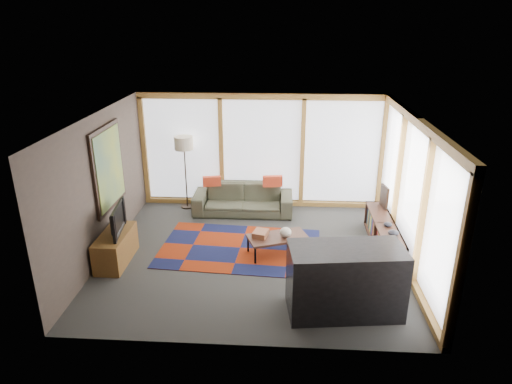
# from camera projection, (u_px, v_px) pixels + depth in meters

# --- Properties ---
(ground) EXTENTS (5.50, 5.50, 0.00)m
(ground) POSITION_uv_depth(u_px,v_px,m) (255.00, 255.00, 8.48)
(ground) COLOR #2D2D2B
(ground) RESTS_ON ground
(room_envelope) EXTENTS (5.52, 5.02, 2.62)m
(room_envelope) POSITION_uv_depth(u_px,v_px,m) (283.00, 167.00, 8.42)
(room_envelope) COLOR #3F3530
(room_envelope) RESTS_ON ground
(rug) EXTENTS (3.12, 2.13, 0.01)m
(rug) POSITION_uv_depth(u_px,v_px,m) (240.00, 248.00, 8.72)
(rug) COLOR maroon
(rug) RESTS_ON ground
(sofa) EXTENTS (2.20, 0.87, 0.64)m
(sofa) POSITION_uv_depth(u_px,v_px,m) (243.00, 199.00, 10.20)
(sofa) COLOR #363727
(sofa) RESTS_ON ground
(pillow_left) EXTENTS (0.41, 0.21, 0.22)m
(pillow_left) POSITION_uv_depth(u_px,v_px,m) (212.00, 181.00, 10.04)
(pillow_left) COLOR red
(pillow_left) RESTS_ON sofa
(pillow_right) EXTENTS (0.44, 0.19, 0.24)m
(pillow_right) POSITION_uv_depth(u_px,v_px,m) (273.00, 181.00, 10.02)
(pillow_right) COLOR red
(pillow_right) RESTS_ON sofa
(floor_lamp) EXTENTS (0.42, 0.42, 1.68)m
(floor_lamp) POSITION_uv_depth(u_px,v_px,m) (186.00, 173.00, 10.31)
(floor_lamp) COLOR #2D2218
(floor_lamp) RESTS_ON ground
(coffee_table) EXTENTS (1.20, 0.89, 0.36)m
(coffee_table) POSITION_uv_depth(u_px,v_px,m) (278.00, 245.00, 8.45)
(coffee_table) COLOR #332015
(coffee_table) RESTS_ON ground
(book_stack) EXTENTS (0.31, 0.36, 0.10)m
(book_stack) POSITION_uv_depth(u_px,v_px,m) (261.00, 234.00, 8.38)
(book_stack) COLOR brown
(book_stack) RESTS_ON coffee_table
(vase) EXTENTS (0.23, 0.23, 0.19)m
(vase) POSITION_uv_depth(u_px,v_px,m) (286.00, 232.00, 8.34)
(vase) COLOR beige
(vase) RESTS_ON coffee_table
(bookshelf) EXTENTS (0.38, 2.09, 0.52)m
(bookshelf) POSITION_uv_depth(u_px,v_px,m) (384.00, 235.00, 8.66)
(bookshelf) COLOR #332015
(bookshelf) RESTS_ON ground
(bowl_a) EXTENTS (0.20, 0.20, 0.09)m
(bowl_a) POSITION_uv_depth(u_px,v_px,m) (393.00, 233.00, 8.05)
(bowl_a) COLOR black
(bowl_a) RESTS_ON bookshelf
(bowl_b) EXTENTS (0.16, 0.16, 0.08)m
(bowl_b) POSITION_uv_depth(u_px,v_px,m) (388.00, 224.00, 8.39)
(bowl_b) COLOR black
(bowl_b) RESTS_ON bookshelf
(shelf_picture) EXTENTS (0.10, 0.35, 0.46)m
(shelf_picture) POSITION_uv_depth(u_px,v_px,m) (384.00, 197.00, 9.18)
(shelf_picture) COLOR black
(shelf_picture) RESTS_ON bookshelf
(tv_console) EXTENTS (0.46, 1.11, 0.56)m
(tv_console) POSITION_uv_depth(u_px,v_px,m) (116.00, 248.00, 8.16)
(tv_console) COLOR brown
(tv_console) RESTS_ON ground
(television) EXTENTS (0.23, 0.91, 0.52)m
(television) POSITION_uv_depth(u_px,v_px,m) (114.00, 219.00, 8.00)
(television) COLOR black
(television) RESTS_ON tv_console
(bar_counter) EXTENTS (1.74, 0.96, 1.05)m
(bar_counter) POSITION_uv_depth(u_px,v_px,m) (345.00, 280.00, 6.69)
(bar_counter) COLOR black
(bar_counter) RESTS_ON ground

